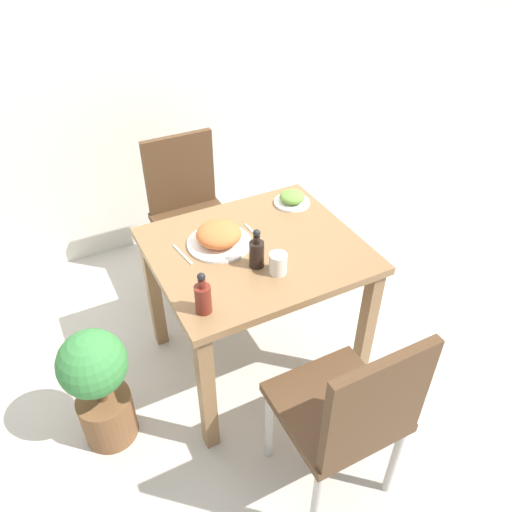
{
  "coord_description": "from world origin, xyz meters",
  "views": [
    {
      "loc": [
        -0.8,
        -1.55,
        2.03
      ],
      "look_at": [
        0.0,
        0.0,
        0.67
      ],
      "focal_mm": 35.0,
      "sensor_mm": 36.0,
      "label": 1
    }
  ],
  "objects_px": {
    "chair_near": "(350,412)",
    "potted_plant_left": "(99,384)",
    "side_plate": "(292,199)",
    "condiment_bottle": "(257,252)",
    "sauce_bottle": "(203,297)",
    "chair_far": "(190,208)",
    "food_plate": "(219,236)",
    "drink_cup": "(278,264)"
  },
  "relations": [
    {
      "from": "side_plate",
      "to": "sauce_bottle",
      "type": "distance_m",
      "value": 0.84
    },
    {
      "from": "chair_near",
      "to": "condiment_bottle",
      "type": "bearing_deg",
      "value": -87.0
    },
    {
      "from": "drink_cup",
      "to": "condiment_bottle",
      "type": "height_order",
      "value": "condiment_bottle"
    },
    {
      "from": "side_plate",
      "to": "sauce_bottle",
      "type": "height_order",
      "value": "sauce_bottle"
    },
    {
      "from": "chair_near",
      "to": "potted_plant_left",
      "type": "distance_m",
      "value": 1.03
    },
    {
      "from": "chair_near",
      "to": "side_plate",
      "type": "relative_size",
      "value": 5.12
    },
    {
      "from": "sauce_bottle",
      "to": "condiment_bottle",
      "type": "distance_m",
      "value": 0.33
    },
    {
      "from": "chair_near",
      "to": "drink_cup",
      "type": "relative_size",
      "value": 9.86
    },
    {
      "from": "chair_near",
      "to": "condiment_bottle",
      "type": "distance_m",
      "value": 0.71
    },
    {
      "from": "sauce_bottle",
      "to": "potted_plant_left",
      "type": "bearing_deg",
      "value": 158.14
    },
    {
      "from": "chair_far",
      "to": "potted_plant_left",
      "type": "height_order",
      "value": "chair_far"
    },
    {
      "from": "chair_far",
      "to": "condiment_bottle",
      "type": "height_order",
      "value": "chair_far"
    },
    {
      "from": "chair_near",
      "to": "food_plate",
      "type": "distance_m",
      "value": 0.9
    },
    {
      "from": "food_plate",
      "to": "condiment_bottle",
      "type": "xyz_separation_m",
      "value": [
        0.08,
        -0.21,
        0.02
      ]
    },
    {
      "from": "sauce_bottle",
      "to": "condiment_bottle",
      "type": "relative_size",
      "value": 1.0
    },
    {
      "from": "drink_cup",
      "to": "condiment_bottle",
      "type": "xyz_separation_m",
      "value": [
        -0.06,
        0.08,
        0.02
      ]
    },
    {
      "from": "chair_far",
      "to": "drink_cup",
      "type": "xyz_separation_m",
      "value": [
        0.04,
        -0.94,
        0.25
      ]
    },
    {
      "from": "condiment_bottle",
      "to": "chair_near",
      "type": "bearing_deg",
      "value": -87.0
    },
    {
      "from": "condiment_bottle",
      "to": "potted_plant_left",
      "type": "relative_size",
      "value": 0.3
    },
    {
      "from": "food_plate",
      "to": "potted_plant_left",
      "type": "height_order",
      "value": "food_plate"
    },
    {
      "from": "food_plate",
      "to": "drink_cup",
      "type": "height_order",
      "value": "food_plate"
    },
    {
      "from": "chair_near",
      "to": "sauce_bottle",
      "type": "relative_size",
      "value": 5.02
    },
    {
      "from": "chair_far",
      "to": "potted_plant_left",
      "type": "distance_m",
      "value": 1.13
    },
    {
      "from": "food_plate",
      "to": "sauce_bottle",
      "type": "height_order",
      "value": "sauce_bottle"
    },
    {
      "from": "chair_near",
      "to": "potted_plant_left",
      "type": "bearing_deg",
      "value": -41.62
    },
    {
      "from": "sauce_bottle",
      "to": "food_plate",
      "type": "bearing_deg",
      "value": 58.36
    },
    {
      "from": "drink_cup",
      "to": "condiment_bottle",
      "type": "distance_m",
      "value": 0.1
    },
    {
      "from": "potted_plant_left",
      "to": "condiment_bottle",
      "type": "bearing_deg",
      "value": -1.72
    },
    {
      "from": "drink_cup",
      "to": "condiment_bottle",
      "type": "bearing_deg",
      "value": 124.69
    },
    {
      "from": "food_plate",
      "to": "condiment_bottle",
      "type": "height_order",
      "value": "condiment_bottle"
    },
    {
      "from": "side_plate",
      "to": "condiment_bottle",
      "type": "bearing_deg",
      "value": -136.8
    },
    {
      "from": "drink_cup",
      "to": "sauce_bottle",
      "type": "xyz_separation_m",
      "value": [
        -0.35,
        -0.07,
        0.02
      ]
    },
    {
      "from": "chair_near",
      "to": "potted_plant_left",
      "type": "relative_size",
      "value": 1.48
    },
    {
      "from": "side_plate",
      "to": "sauce_bottle",
      "type": "bearing_deg",
      "value": -143.25
    },
    {
      "from": "chair_near",
      "to": "sauce_bottle",
      "type": "distance_m",
      "value": 0.66
    },
    {
      "from": "drink_cup",
      "to": "sauce_bottle",
      "type": "bearing_deg",
      "value": -168.75
    },
    {
      "from": "chair_near",
      "to": "chair_far",
      "type": "distance_m",
      "value": 1.51
    },
    {
      "from": "sauce_bottle",
      "to": "chair_near",
      "type": "bearing_deg",
      "value": -56.59
    },
    {
      "from": "chair_near",
      "to": "chair_far",
      "type": "bearing_deg",
      "value": -89.29
    },
    {
      "from": "condiment_bottle",
      "to": "potted_plant_left",
      "type": "bearing_deg",
      "value": 178.28
    },
    {
      "from": "chair_far",
      "to": "drink_cup",
      "type": "height_order",
      "value": "chair_far"
    },
    {
      "from": "side_plate",
      "to": "drink_cup",
      "type": "height_order",
      "value": "drink_cup"
    }
  ]
}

